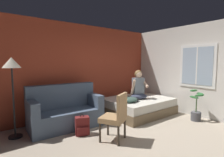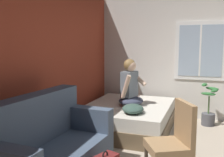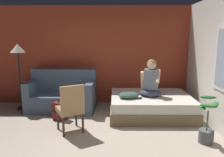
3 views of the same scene
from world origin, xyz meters
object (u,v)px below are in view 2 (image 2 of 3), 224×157
Objects in this scene: side_chair at (174,140)px; potted_plant at (209,111)px; couch at (47,151)px; person_seated at (130,86)px; cell_phone at (139,109)px; bed at (128,117)px; throw_pillow at (133,109)px.

potted_plant is (2.50, -0.40, -0.23)m from side_chair.
couch is 1.78× the size of side_chair.
person_seated is 6.08× the size of cell_phone.
couch reaches higher than cell_phone.
couch is at bearing 171.52° from bed.
person_seated is 1.82× the size of throw_pillow.
couch reaches higher than side_chair.
couch is at bearing 5.99° from cell_phone.
cell_phone is 1.58m from potted_plant.
throw_pillow is at bearing -159.45° from person_seated.
side_chair is at bearing -145.59° from throw_pillow.
side_chair is (0.50, -1.38, 0.14)m from couch.
throw_pillow is at bearing -156.70° from bed.
couch is at bearing 109.70° from side_chair.
cell_phone is at bearing -135.16° from bed.
throw_pillow is at bearing 34.41° from side_chair.
throw_pillow is 0.27m from cell_phone.
person_seated is at bearing -113.26° from bed.
couch reaches higher than bed.
potted_plant is (1.05, -1.17, -0.18)m from cell_phone.
side_chair reaches higher than bed.
bed is 13.60× the size of cell_phone.
side_chair is at bearing -70.30° from couch.
bed is at bearing 66.74° from person_seated.
bed is 2.30× the size of potted_plant.
throw_pillow is (-0.55, -0.24, 0.31)m from bed.
cell_phone is at bearing 131.99° from potted_plant.
cell_phone reaches higher than bed.
bed is 2.26m from couch.
side_chair reaches higher than throw_pillow.
cell_phone is (0.26, -0.05, -0.07)m from throw_pillow.
potted_plant is at bearing -42.86° from throw_pillow.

